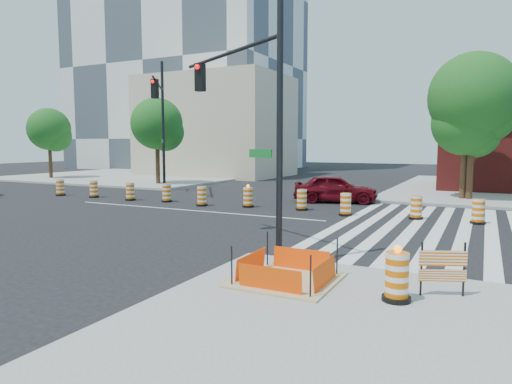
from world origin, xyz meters
TOP-DOWN VIEW (x-y plane):
  - ground at (0.00, 0.00)m, footprint 120.00×120.00m
  - sidewalk_nw at (-18.00, 18.00)m, footprint 22.00×22.00m
  - crosswalk_east at (10.95, 0.00)m, footprint 6.75×13.50m
  - lane_centerline at (0.00, 0.00)m, footprint 14.00×0.12m
  - excavation_pit at (9.00, -9.00)m, footprint 2.20×2.20m
  - beige_midrise at (-12.00, 22.00)m, footprint 14.00×10.00m
  - red_coupe at (5.50, 6.19)m, footprint 4.92×3.05m
  - signal_pole_se at (6.75, -6.54)m, footprint 4.93×3.06m
  - signal_pole_nw at (-6.35, 5.97)m, footprint 3.81×5.59m
  - pit_drum at (11.45, -9.23)m, footprint 0.57×0.57m
  - barricade at (12.22, -8.49)m, footprint 0.89×0.41m
  - tree_north_a at (-22.76, 10.63)m, footprint 3.82×3.82m
  - tree_north_b at (-10.03, 10.21)m, footprint 4.01×4.01m
  - tree_north_c at (11.81, 10.19)m, footprint 3.71×3.69m
  - tree_north_d at (12.16, 10.11)m, footprint 4.87×4.87m
  - median_drum_0 at (-10.96, 1.67)m, footprint 0.60×0.60m
  - median_drum_1 at (-8.29, 1.87)m, footprint 0.60×0.60m
  - median_drum_2 at (-5.31, 1.76)m, footprint 0.60×0.60m
  - median_drum_3 at (-3.00, 2.15)m, footprint 0.60×0.60m
  - median_drum_4 at (-0.32, 1.65)m, footprint 0.60×0.60m
  - median_drum_5 at (2.08, 2.28)m, footprint 0.60×0.60m
  - median_drum_6 at (4.92, 2.54)m, footprint 0.60×0.60m
  - median_drum_7 at (7.32, 1.81)m, footprint 0.60×0.60m
  - median_drum_8 at (10.31, 2.20)m, footprint 0.60×0.60m
  - median_drum_9 at (12.71, 2.13)m, footprint 0.60×0.60m

SIDE VIEW (x-z plane):
  - ground at x=0.00m, z-range 0.00..0.00m
  - lane_centerline at x=0.00m, z-range 0.00..0.01m
  - crosswalk_east at x=10.95m, z-range 0.00..0.01m
  - sidewalk_nw at x=-18.00m, z-range 0.00..0.15m
  - excavation_pit at x=9.00m, z-range -0.23..0.67m
  - median_drum_0 at x=-10.96m, z-range -0.03..0.99m
  - median_drum_1 at x=-8.29m, z-range -0.03..0.99m
  - median_drum_2 at x=-5.31m, z-range -0.03..0.99m
  - median_drum_3 at x=-3.00m, z-range -0.03..0.99m
  - median_drum_4 at x=-0.32m, z-range -0.03..0.99m
  - median_drum_6 at x=4.92m, z-range -0.03..0.99m
  - median_drum_7 at x=7.32m, z-range -0.03..0.99m
  - median_drum_8 at x=10.31m, z-range -0.03..0.99m
  - median_drum_9 at x=12.71m, z-range -0.03..0.99m
  - median_drum_5 at x=2.08m, z-range -0.10..1.08m
  - pit_drum at x=11.45m, z-range 0.05..1.17m
  - barricade at x=12.22m, z-range 0.21..1.32m
  - red_coupe at x=5.50m, z-range 0.00..1.56m
  - tree_north_c at x=11.81m, z-range 1.07..7.34m
  - tree_north_a at x=-22.76m, z-range 1.11..7.61m
  - tree_north_b at x=-10.03m, z-range 1.17..7.99m
  - signal_pole_se at x=6.75m, z-range 0.86..8.38m
  - beige_midrise at x=-12.00m, z-range 0.00..10.00m
  - signal_pole_nw at x=-6.35m, z-range 0.98..9.73m
  - tree_north_d at x=12.16m, z-range 1.42..9.71m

